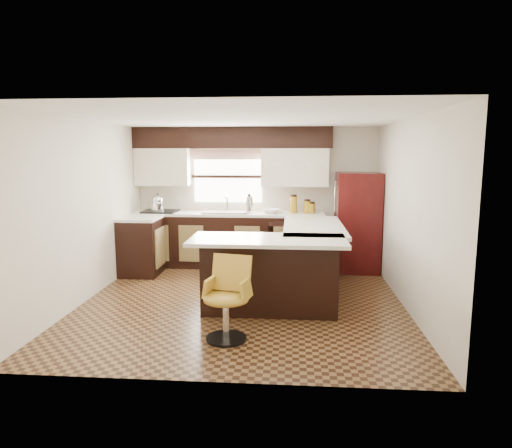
# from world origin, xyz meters

# --- Properties ---
(floor) EXTENTS (4.40, 4.40, 0.00)m
(floor) POSITION_xyz_m (0.00, 0.00, 0.00)
(floor) COLOR #49301A
(floor) RESTS_ON ground
(ceiling) EXTENTS (4.40, 4.40, 0.00)m
(ceiling) POSITION_xyz_m (0.00, 0.00, 2.40)
(ceiling) COLOR silver
(ceiling) RESTS_ON wall_back
(wall_back) EXTENTS (4.40, 0.00, 4.40)m
(wall_back) POSITION_xyz_m (0.00, 2.20, 1.20)
(wall_back) COLOR beige
(wall_back) RESTS_ON floor
(wall_front) EXTENTS (4.40, 0.00, 4.40)m
(wall_front) POSITION_xyz_m (0.00, -2.20, 1.20)
(wall_front) COLOR beige
(wall_front) RESTS_ON floor
(wall_left) EXTENTS (0.00, 4.40, 4.40)m
(wall_left) POSITION_xyz_m (-2.10, 0.00, 1.20)
(wall_left) COLOR beige
(wall_left) RESTS_ON floor
(wall_right) EXTENTS (0.00, 4.40, 4.40)m
(wall_right) POSITION_xyz_m (2.10, 0.00, 1.20)
(wall_right) COLOR beige
(wall_right) RESTS_ON floor
(base_cab_back) EXTENTS (3.30, 0.60, 0.90)m
(base_cab_back) POSITION_xyz_m (-0.45, 1.90, 0.45)
(base_cab_back) COLOR black
(base_cab_back) RESTS_ON floor
(base_cab_left) EXTENTS (0.60, 0.70, 0.90)m
(base_cab_left) POSITION_xyz_m (-1.80, 1.25, 0.45)
(base_cab_left) COLOR black
(base_cab_left) RESTS_ON floor
(counter_back) EXTENTS (3.30, 0.60, 0.04)m
(counter_back) POSITION_xyz_m (-0.45, 1.90, 0.92)
(counter_back) COLOR silver
(counter_back) RESTS_ON base_cab_back
(counter_left) EXTENTS (0.60, 0.70, 0.04)m
(counter_left) POSITION_xyz_m (-1.80, 1.25, 0.92)
(counter_left) COLOR silver
(counter_left) RESTS_ON base_cab_left
(soffit) EXTENTS (3.40, 0.35, 0.36)m
(soffit) POSITION_xyz_m (-0.40, 2.03, 2.22)
(soffit) COLOR black
(soffit) RESTS_ON wall_back
(upper_cab_left) EXTENTS (0.94, 0.35, 0.64)m
(upper_cab_left) POSITION_xyz_m (-1.62, 2.03, 1.72)
(upper_cab_left) COLOR beige
(upper_cab_left) RESTS_ON wall_back
(upper_cab_right) EXTENTS (1.14, 0.35, 0.64)m
(upper_cab_right) POSITION_xyz_m (0.68, 2.03, 1.72)
(upper_cab_right) COLOR beige
(upper_cab_right) RESTS_ON wall_back
(window_pane) EXTENTS (1.20, 0.02, 0.90)m
(window_pane) POSITION_xyz_m (-0.50, 2.18, 1.55)
(window_pane) COLOR white
(window_pane) RESTS_ON wall_back
(valance) EXTENTS (1.30, 0.06, 0.18)m
(valance) POSITION_xyz_m (-0.50, 2.14, 1.94)
(valance) COLOR #D19B93
(valance) RESTS_ON wall_back
(sink) EXTENTS (0.75, 0.45, 0.03)m
(sink) POSITION_xyz_m (-0.50, 1.88, 0.96)
(sink) COLOR #B2B2B7
(sink) RESTS_ON counter_back
(dishwasher) EXTENTS (0.58, 0.03, 0.78)m
(dishwasher) POSITION_xyz_m (0.55, 1.61, 0.43)
(dishwasher) COLOR black
(dishwasher) RESTS_ON floor
(cooktop) EXTENTS (0.58, 0.50, 0.02)m
(cooktop) POSITION_xyz_m (-1.65, 1.88, 0.96)
(cooktop) COLOR black
(cooktop) RESTS_ON counter_back
(peninsula_long) EXTENTS (0.60, 1.95, 0.90)m
(peninsula_long) POSITION_xyz_m (0.90, 0.62, 0.45)
(peninsula_long) COLOR black
(peninsula_long) RESTS_ON floor
(peninsula_return) EXTENTS (1.65, 0.60, 0.90)m
(peninsula_return) POSITION_xyz_m (0.38, -0.35, 0.45)
(peninsula_return) COLOR black
(peninsula_return) RESTS_ON floor
(counter_pen_long) EXTENTS (0.84, 1.95, 0.04)m
(counter_pen_long) POSITION_xyz_m (0.95, 0.62, 0.92)
(counter_pen_long) COLOR silver
(counter_pen_long) RESTS_ON peninsula_long
(counter_pen_return) EXTENTS (1.89, 0.84, 0.04)m
(counter_pen_return) POSITION_xyz_m (0.35, -0.44, 0.92)
(counter_pen_return) COLOR silver
(counter_pen_return) RESTS_ON peninsula_return
(refrigerator) EXTENTS (0.71, 0.68, 1.65)m
(refrigerator) POSITION_xyz_m (1.73, 1.76, 0.82)
(refrigerator) COLOR #380909
(refrigerator) RESTS_ON floor
(bar_chair) EXTENTS (0.56, 0.56, 0.89)m
(bar_chair) POSITION_xyz_m (-0.04, -1.29, 0.44)
(bar_chair) COLOR #B98D29
(bar_chair) RESTS_ON floor
(kettle) EXTENTS (0.22, 0.22, 0.30)m
(kettle) POSITION_xyz_m (-1.69, 1.88, 1.12)
(kettle) COLOR silver
(kettle) RESTS_ON cooktop
(percolator) EXTENTS (0.14, 0.14, 0.29)m
(percolator) POSITION_xyz_m (-0.09, 1.90, 1.09)
(percolator) COLOR silver
(percolator) RESTS_ON counter_back
(mixing_bowl) EXTENTS (0.37, 0.37, 0.07)m
(mixing_bowl) POSITION_xyz_m (0.28, 1.90, 0.98)
(mixing_bowl) COLOR white
(mixing_bowl) RESTS_ON counter_back
(canister_large) EXTENTS (0.13, 0.13, 0.28)m
(canister_large) POSITION_xyz_m (0.66, 1.92, 1.09)
(canister_large) COLOR olive
(canister_large) RESTS_ON counter_back
(canister_med) EXTENTS (0.12, 0.12, 0.21)m
(canister_med) POSITION_xyz_m (0.90, 1.92, 1.05)
(canister_med) COLOR olive
(canister_med) RESTS_ON counter_back
(canister_small) EXTENTS (0.13, 0.13, 0.17)m
(canister_small) POSITION_xyz_m (0.97, 1.92, 1.03)
(canister_small) COLOR olive
(canister_small) RESTS_ON counter_back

